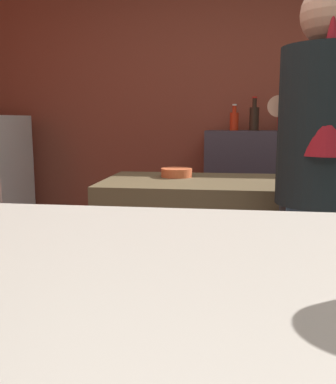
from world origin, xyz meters
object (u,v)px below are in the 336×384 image
mixing_bowl (177,173)px  bottle_vinegar (254,117)px  bartender (322,183)px  bottle_olive_oil (234,120)px  bottle_hot_sauce (281,119)px  bottle_soy (316,121)px

mixing_bowl → bottle_vinegar: size_ratio=0.63×
bartender → bottle_olive_oil: size_ratio=8.41×
bartender → bottle_hot_sauce: bearing=8.3°
bartender → bottle_olive_oil: (-0.31, 1.76, 0.23)m
mixing_bowl → bottle_vinegar: 1.28m
bartender → bottle_hot_sauce: (0.04, 1.75, 0.24)m
bottle_vinegar → bartender: bearing=-84.8°
bottle_vinegar → bottle_olive_oil: 0.15m
bartender → bottle_vinegar: 1.75m
mixing_bowl → bottle_olive_oil: (0.30, 1.20, 0.27)m
bottle_vinegar → bottle_hot_sauce: 0.20m
bartender → bottle_olive_oil: bartender is taller
bottle_soy → bottle_vinegar: size_ratio=0.73×
bottle_hot_sauce → mixing_bowl: bearing=-118.9°
mixing_bowl → bottle_olive_oil: 1.27m
mixing_bowl → bottle_soy: bearing=52.3°
bartender → bottle_soy: size_ratio=9.09×
mixing_bowl → bottle_soy: 1.50m
bottle_olive_oil → bottle_soy: bearing=-3.4°
bottle_vinegar → bottle_olive_oil: bottle_vinegar is taller
bottle_olive_oil → bottle_hot_sauce: size_ratio=0.89×
bottle_soy → bottle_vinegar: bottle_vinegar is taller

